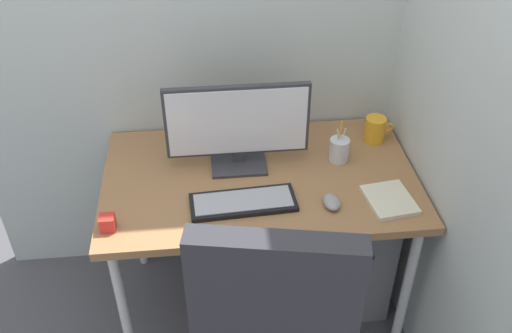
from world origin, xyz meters
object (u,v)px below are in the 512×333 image
Objects in this scene: mouse at (332,202)px; desk_clamp_accessory at (108,223)px; coffee_mug at (375,129)px; filing_cabinet at (333,239)px; notebook at (389,200)px; keyboard at (243,202)px; pen_holder at (339,150)px; monitor at (238,125)px.

mouse is 1.60× the size of desk_clamp_accessory.
desk_clamp_accessory is (-0.79, -0.04, 0.01)m from mouse.
filing_cabinet is at bearing -141.74° from coffee_mug.
desk_clamp_accessory is at bearing -161.00° from filing_cabinet.
desk_clamp_accessory is at bearing 174.64° from notebook.
pen_holder is (0.40, 0.24, 0.04)m from keyboard.
desk_clamp_accessory is (-0.47, -0.08, 0.02)m from keyboard.
mouse reaches higher than keyboard.
coffee_mug is (0.58, 0.11, -0.13)m from monitor.
pen_holder reaches higher than notebook.
filing_cabinet is at bearing 105.98° from notebook.
notebook is (0.53, -0.30, -0.17)m from monitor.
coffee_mug is at bearing 22.55° from desk_clamp_accessory.
pen_holder is 0.93m from desk_clamp_accessory.
coffee_mug reaches higher than keyboard.
coffee_mug is 2.15× the size of desk_clamp_accessory.
keyboard is 6.98× the size of desk_clamp_accessory.
coffee_mug is 1.15m from desk_clamp_accessory.
pen_holder reaches higher than keyboard.
coffee_mug is at bearing 10.24° from monitor.
coffee_mug is (0.05, 0.40, 0.04)m from notebook.
desk_clamp_accessory is at bearing 179.59° from mouse.
pen_holder reaches higher than filing_cabinet.
monitor is 6.15× the size of mouse.
monitor is 9.81× the size of desk_clamp_accessory.
filing_cabinet is 10.62× the size of desk_clamp_accessory.
pen_holder is at bearing 69.28° from mouse.
notebook is at bearing -4.42° from keyboard.
coffee_mug reaches higher than mouse.
desk_clamp_accessory is at bearing -157.45° from coffee_mug.
filing_cabinet is 3.14× the size of notebook.
coffee_mug is (0.17, 0.13, 0.49)m from filing_cabinet.
desk_clamp_accessory is at bearing -160.20° from pen_holder.
coffee_mug is (0.27, 0.40, 0.04)m from mouse.
mouse is 0.53× the size of pen_holder.
mouse is (0.32, -0.30, -0.16)m from monitor.
mouse is at bearing -110.31° from filing_cabinet.
monitor is 0.31m from keyboard.
desk_clamp_accessory reaches higher than keyboard.
mouse is 0.74× the size of coffee_mug.
monitor is 1.41× the size of keyboard.
pen_holder is at bearing 107.30° from notebook.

